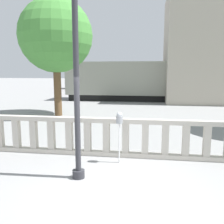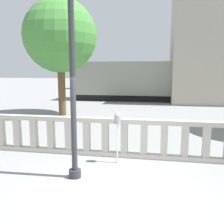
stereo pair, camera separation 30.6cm
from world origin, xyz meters
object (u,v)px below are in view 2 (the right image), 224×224
lamppost (71,18)px  train_far (157,77)px  train_near (186,81)px  tree_left (60,36)px  parking_meter (117,122)px

lamppost → train_far: size_ratio=0.30×
train_near → tree_left: (-8.00, -8.50, 2.79)m
parking_meter → train_near: bearing=77.4°
parking_meter → tree_left: tree_left is taller
lamppost → parking_meter: (0.88, 1.18, -2.60)m
train_far → parking_meter: bearing=-91.7°
lamppost → train_far: bearing=86.7°
train_far → tree_left: bearing=-103.8°
lamppost → train_far: 30.36m
lamppost → parking_meter: lamppost is taller
parking_meter → tree_left: (-4.51, 7.17, 3.37)m
lamppost → train_near: bearing=75.5°
parking_meter → tree_left: size_ratio=0.22×
lamppost → train_near: (4.37, 16.85, -2.02)m
parking_meter → train_far: (0.88, 29.06, 0.51)m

